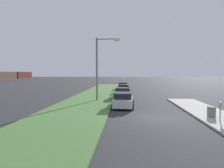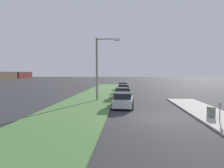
% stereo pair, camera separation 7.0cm
% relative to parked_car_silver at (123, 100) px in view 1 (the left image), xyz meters
% --- Properties ---
extents(ground, '(300.00, 300.00, 0.00)m').
position_rel_parked_car_silver_xyz_m(ground, '(-4.29, -2.54, -0.72)').
color(ground, '#2D2D30').
extents(grass_median, '(60.00, 6.00, 0.12)m').
position_rel_parked_car_silver_xyz_m(grass_median, '(5.71, 4.13, -0.66)').
color(grass_median, '#477238').
rests_on(grass_median, ground).
extents(parked_car_silver, '(4.37, 2.15, 1.47)m').
position_rel_parked_car_silver_xyz_m(parked_car_silver, '(0.00, 0.00, 0.00)').
color(parked_car_silver, '#B2B5BA').
rests_on(parked_car_silver, ground).
extents(parked_car_orange, '(4.36, 2.14, 1.47)m').
position_rel_parked_car_silver_xyz_m(parked_car_orange, '(6.24, 0.28, 0.00)').
color(parked_car_orange, orange).
rests_on(parked_car_orange, ground).
extents(parked_car_black, '(4.34, 2.09, 1.47)m').
position_rel_parked_car_silver_xyz_m(parked_car_black, '(12.96, 0.11, 0.00)').
color(parked_car_black, black).
rests_on(parked_car_black, ground).
extents(parked_car_yellow, '(4.33, 2.08, 1.47)m').
position_rel_parked_car_silver_xyz_m(parked_car_yellow, '(19.67, 0.35, 0.00)').
color(parked_car_yellow, gold).
rests_on(parked_car_yellow, ground).
extents(parking_meter, '(0.18, 0.18, 1.42)m').
position_rel_parked_car_silver_xyz_m(parking_meter, '(-5.41, -6.63, 0.33)').
color(parking_meter, slate).
rests_on(parking_meter, ground).
extents(utility_box, '(0.55, 0.40, 0.90)m').
position_rel_parked_car_silver_xyz_m(utility_box, '(-4.31, -6.52, -0.27)').
color(utility_box, slate).
rests_on(utility_box, ground).
extents(streetlight, '(0.39, 2.87, 7.50)m').
position_rel_parked_car_silver_xyz_m(streetlight, '(3.99, 2.85, 3.67)').
color(streetlight, gray).
rests_on(streetlight, ground).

